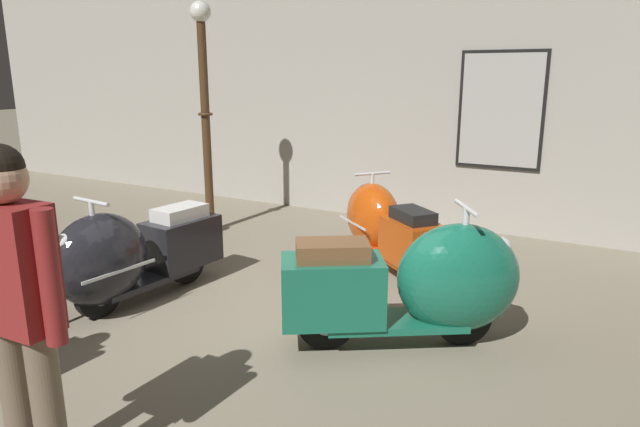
# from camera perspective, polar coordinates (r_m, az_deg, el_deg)

# --- Properties ---
(ground_plane) EXTENTS (60.00, 60.00, 0.00)m
(ground_plane) POSITION_cam_1_polar(r_m,az_deg,el_deg) (4.78, -6.36, -11.30)
(ground_plane) COLOR gray
(showroom_back_wall) EXTENTS (18.00, 0.24, 3.69)m
(showroom_back_wall) POSITION_cam_1_polar(r_m,az_deg,el_deg) (7.82, 10.64, 12.42)
(showroom_back_wall) COLOR #ADA89E
(showroom_back_wall) RESTS_ON ground
(scooter_0) EXTENTS (0.63, 1.73, 1.04)m
(scooter_0) POSITION_cam_1_polar(r_m,az_deg,el_deg) (5.27, -19.06, -4.02)
(scooter_0) COLOR black
(scooter_0) RESTS_ON ground
(scooter_1) EXTENTS (1.54, 1.36, 0.98)m
(scooter_1) POSITION_cam_1_polar(r_m,az_deg,el_deg) (6.10, 6.50, -1.15)
(scooter_1) COLOR black
(scooter_1) RESTS_ON ground
(scooter_2) EXTENTS (1.79, 1.42, 1.10)m
(scooter_2) POSITION_cam_1_polar(r_m,az_deg,el_deg) (4.31, 10.16, -7.05)
(scooter_2) COLOR black
(scooter_2) RESTS_ON ground
(lamppost) EXTENTS (0.28, 0.28, 2.91)m
(lamppost) POSITION_cam_1_polar(r_m,az_deg,el_deg) (7.34, -11.62, 9.58)
(lamppost) COLOR #472D19
(lamppost) RESTS_ON ground
(visitor_0) EXTENTS (0.59, 0.29, 1.74)m
(visitor_0) POSITION_cam_1_polar(r_m,az_deg,el_deg) (3.01, -28.49, -7.74)
(visitor_0) COLOR black
(visitor_0) RESTS_ON ground
(info_stanchion) EXTENTS (0.33, 0.28, 1.12)m
(info_stanchion) POSITION_cam_1_polar(r_m,az_deg,el_deg) (4.88, -29.24, -6.59)
(info_stanchion) COLOR #333338
(info_stanchion) RESTS_ON ground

